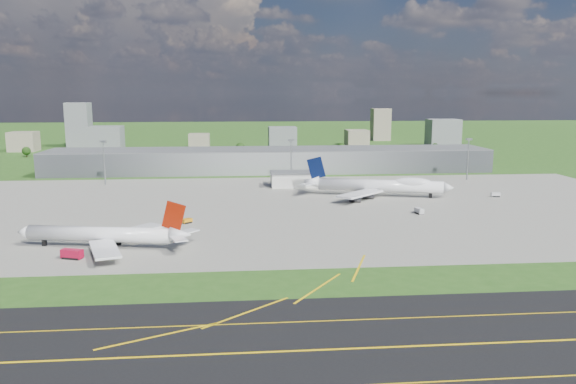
{
  "coord_description": "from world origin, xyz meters",
  "views": [
    {
      "loc": [
        -21.63,
        -219.25,
        53.31
      ],
      "look_at": [
        0.54,
        30.52,
        9.0
      ],
      "focal_mm": 35.0,
      "sensor_mm": 36.0,
      "label": 1
    }
  ],
  "objects": [
    {
      "name": "airliner_blue_quad",
      "position": [
        51.71,
        64.09,
        5.64
      ],
      "size": [
        76.34,
        58.69,
        20.31
      ],
      "rotation": [
        0.0,
        0.0,
        -0.28
      ],
      "color": "white",
      "rests_on": "ground"
    },
    {
      "name": "taxiway",
      "position": [
        0.0,
        -110.0,
        0.03
      ],
      "size": [
        1400.0,
        60.0,
        0.06
      ],
      "primitive_type": "cube",
      "color": "black",
      "rests_on": "ground"
    },
    {
      "name": "bldg_e",
      "position": [
        180.0,
        320.0,
        14.0
      ],
      "size": [
        30.0,
        22.0,
        28.0
      ],
      "primitive_type": "cube",
      "color": "slate",
      "rests_on": "ground"
    },
    {
      "name": "tree_far_e",
      "position": [
        160.0,
        285.0,
        4.53
      ],
      "size": [
        6.3,
        6.3,
        7.7
      ],
      "color": "#382314",
      "rests_on": "ground"
    },
    {
      "name": "tree_c",
      "position": [
        -20.0,
        280.0,
        5.84
      ],
      "size": [
        8.1,
        8.1,
        9.9
      ],
      "color": "#382314",
      "rests_on": "ground"
    },
    {
      "name": "mast_west",
      "position": [
        -100.0,
        115.0,
        17.71
      ],
      "size": [
        3.5,
        2.0,
        25.9
      ],
      "color": "gray",
      "rests_on": "ground"
    },
    {
      "name": "mast_center",
      "position": [
        10.0,
        115.0,
        17.71
      ],
      "size": [
        3.5,
        2.0,
        25.9
      ],
      "color": "gray",
      "rests_on": "ground"
    },
    {
      "name": "apron",
      "position": [
        10.0,
        40.0,
        0.04
      ],
      "size": [
        360.0,
        190.0,
        0.08
      ],
      "primitive_type": "cube",
      "color": "gray",
      "rests_on": "ground"
    },
    {
      "name": "bldg_tall_w",
      "position": [
        -180.0,
        360.0,
        22.0
      ],
      "size": [
        22.0,
        20.0,
        44.0
      ],
      "primitive_type": "cube",
      "color": "slate",
      "rests_on": "ground"
    },
    {
      "name": "bldg_far_w",
      "position": [
        -220.0,
        320.0,
        9.0
      ],
      "size": [
        24.0,
        20.0,
        18.0
      ],
      "primitive_type": "cube",
      "color": "gray",
      "rests_on": "ground"
    },
    {
      "name": "bldg_ce",
      "position": [
        100.0,
        350.0,
        8.0
      ],
      "size": [
        22.0,
        24.0,
        16.0
      ],
      "primitive_type": "cube",
      "color": "gray",
      "rests_on": "ground"
    },
    {
      "name": "bldg_cw",
      "position": [
        -60.0,
        340.0,
        7.0
      ],
      "size": [
        20.0,
        18.0,
        14.0
      ],
      "primitive_type": "cube",
      "color": "gray",
      "rests_on": "ground"
    },
    {
      "name": "mast_east",
      "position": [
        120.0,
        115.0,
        17.71
      ],
      "size": [
        3.5,
        2.0,
        25.9
      ],
      "color": "gray",
      "rests_on": "ground"
    },
    {
      "name": "bldg_tall_e",
      "position": [
        140.0,
        410.0,
        18.0
      ],
      "size": [
        20.0,
        18.0,
        36.0
      ],
      "primitive_type": "cube",
      "color": "gray",
      "rests_on": "ground"
    },
    {
      "name": "bldg_c",
      "position": [
        20.0,
        310.0,
        11.0
      ],
      "size": [
        26.0,
        20.0,
        22.0
      ],
      "primitive_type": "cube",
      "color": "slate",
      "rests_on": "ground"
    },
    {
      "name": "tug_yellow",
      "position": [
        -43.31,
        10.21,
        1.01
      ],
      "size": [
        4.57,
        4.27,
        1.95
      ],
      "rotation": [
        0.0,
        0.0,
        0.66
      ],
      "color": "orange",
      "rests_on": "ground"
    },
    {
      "name": "tree_e",
      "position": [
        70.0,
        275.0,
        5.51
      ],
      "size": [
        7.65,
        7.65,
        9.35
      ],
      "color": "#382314",
      "rests_on": "ground"
    },
    {
      "name": "tree_far_w",
      "position": [
        -200.0,
        270.0,
        5.18
      ],
      "size": [
        7.2,
        7.2,
        8.8
      ],
      "color": "#382314",
      "rests_on": "ground"
    },
    {
      "name": "fire_truck",
      "position": [
        -76.09,
        -37.73,
        1.59
      ],
      "size": [
        7.57,
        4.84,
        3.18
      ],
      "rotation": [
        0.0,
        0.0,
        -0.33
      ],
      "color": "#AB0C2C",
      "rests_on": "ground"
    },
    {
      "name": "bldg_w",
      "position": [
        -140.0,
        300.0,
        12.0
      ],
      "size": [
        28.0,
        22.0,
        24.0
      ],
      "primitive_type": "cube",
      "color": "slate",
      "rests_on": "ground"
    },
    {
      "name": "van_white_near",
      "position": [
        58.4,
        19.57,
        1.32
      ],
      "size": [
        3.19,
        5.49,
        2.62
      ],
      "rotation": [
        0.0,
        0.0,
        1.76
      ],
      "color": "beige",
      "rests_on": "ground"
    },
    {
      "name": "ops_building",
      "position": [
        10.0,
        100.0,
        4.0
      ],
      "size": [
        26.0,
        16.0,
        8.0
      ],
      "primitive_type": "cube",
      "color": "silver",
      "rests_on": "ground"
    },
    {
      "name": "airliner_red_twin",
      "position": [
        -68.09,
        -25.04,
        4.61
      ],
      "size": [
        62.69,
        48.23,
        17.3
      ],
      "rotation": [
        0.0,
        0.0,
        2.95
      ],
      "color": "white",
      "rests_on": "ground"
    },
    {
      "name": "tree_w",
      "position": [
        -110.0,
        265.0,
        4.86
      ],
      "size": [
        6.75,
        6.75,
        8.25
      ],
      "color": "#382314",
      "rests_on": "ground"
    },
    {
      "name": "ground",
      "position": [
        0.0,
        150.0,
        0.0
      ],
      "size": [
        1400.0,
        1400.0,
        0.0
      ],
      "primitive_type": "plane",
      "color": "#2A551A",
      "rests_on": "ground"
    },
    {
      "name": "van_white_far",
      "position": [
        111.35,
        56.77,
        1.2
      ],
      "size": [
        4.77,
        2.66,
        2.38
      ],
      "rotation": [
        0.0,
        0.0,
        -0.11
      ],
      "color": "silver",
      "rests_on": "ground"
    },
    {
      "name": "terminal",
      "position": [
        0.0,
        165.0,
        7.5
      ],
      "size": [
        300.0,
        42.0,
        15.0
      ],
      "primitive_type": "cube",
      "color": "gray",
      "rests_on": "ground"
    }
  ]
}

